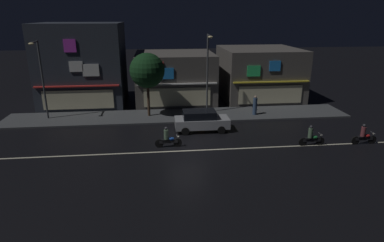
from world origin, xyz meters
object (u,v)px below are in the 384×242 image
object	(u,v)px
pedestrian_on_sidewalk	(255,106)
motorcycle_opposite_lane	(168,139)
motorcycle_following	(311,137)
streetlamp_mid	(208,68)
streetlamp_west	(41,74)
motorcycle_lead	(364,136)
parked_car_near_kerb	(201,120)
traffic_cone	(202,122)

from	to	relation	value
pedestrian_on_sidewalk	motorcycle_opposite_lane	world-z (taller)	pedestrian_on_sidewalk
motorcycle_following	motorcycle_opposite_lane	distance (m)	10.20
streetlamp_mid	motorcycle_following	xyz separation A→B (m)	(6.19, -8.39, -3.73)
streetlamp_west	motorcycle_opposite_lane	bearing A→B (deg)	-34.93
streetlamp_mid	motorcycle_lead	bearing A→B (deg)	-40.23
streetlamp_west	streetlamp_mid	bearing A→B (deg)	1.38
streetlamp_mid	motorcycle_lead	size ratio (longest dim) A/B	3.77
streetlamp_west	motorcycle_following	xyz separation A→B (m)	(20.52, -8.05, -3.52)
streetlamp_west	motorcycle_opposite_lane	xyz separation A→B (m)	(10.36, -7.23, -3.52)
parked_car_near_kerb	motorcycle_following	world-z (taller)	parked_car_near_kerb
pedestrian_on_sidewalk	motorcycle_following	size ratio (longest dim) A/B	0.94
streetlamp_west	pedestrian_on_sidewalk	bearing A→B (deg)	-2.09
motorcycle_following	motorcycle_opposite_lane	world-z (taller)	same
streetlamp_west	motorcycle_lead	distance (m)	25.99
pedestrian_on_sidewalk	motorcycle_opposite_lane	distance (m)	10.53
parked_car_near_kerb	motorcycle_opposite_lane	xyz separation A→B (m)	(-2.80, -3.13, -0.24)
parked_car_near_kerb	streetlamp_west	bearing A→B (deg)	162.68
traffic_cone	streetlamp_mid	bearing A→B (deg)	72.75
streetlamp_west	motorcycle_following	bearing A→B (deg)	-21.41
motorcycle_following	motorcycle_lead	bearing A→B (deg)	-1.05
streetlamp_west	motorcycle_lead	size ratio (longest dim) A/B	3.56
pedestrian_on_sidewalk	motorcycle_following	world-z (taller)	pedestrian_on_sidewalk
streetlamp_west	motorcycle_opposite_lane	size ratio (longest dim) A/B	3.56
parked_car_near_kerb	motorcycle_opposite_lane	size ratio (longest dim) A/B	2.26
streetlamp_west	traffic_cone	world-z (taller)	streetlamp_west
streetlamp_west	motorcycle_following	size ratio (longest dim) A/B	3.56
streetlamp_west	parked_car_near_kerb	distance (m)	14.17
streetlamp_west	streetlamp_mid	xyz separation A→B (m)	(14.34, 0.35, 0.21)
streetlamp_west	pedestrian_on_sidewalk	xyz separation A→B (m)	(18.59, -0.68, -3.19)
traffic_cone	motorcycle_opposite_lane	bearing A→B (deg)	-123.92
motorcycle_lead	traffic_cone	xyz separation A→B (m)	(-11.03, 5.44, -0.36)
streetlamp_mid	traffic_cone	bearing A→B (deg)	-107.25
streetlamp_mid	motorcycle_opposite_lane	distance (m)	9.34
streetlamp_west	parked_car_near_kerb	size ratio (longest dim) A/B	1.57
parked_car_near_kerb	motorcycle_opposite_lane	distance (m)	4.21
pedestrian_on_sidewalk	motorcycle_following	distance (m)	7.62
parked_car_near_kerb	motorcycle_lead	bearing A→B (deg)	-19.92
streetlamp_mid	motorcycle_lead	distance (m)	13.72
streetlamp_west	motorcycle_lead	world-z (taller)	streetlamp_west
motorcycle_lead	pedestrian_on_sidewalk	bearing A→B (deg)	-47.21
parked_car_near_kerb	motorcycle_lead	distance (m)	11.97
motorcycle_lead	motorcycle_following	size ratio (longest dim) A/B	1.00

